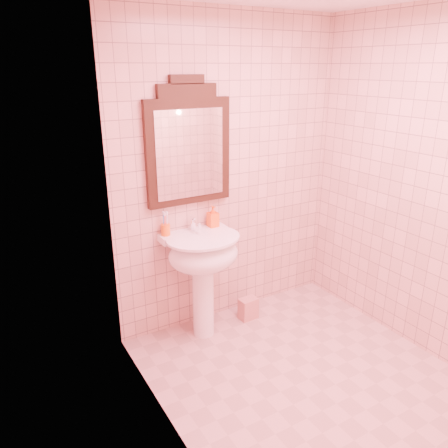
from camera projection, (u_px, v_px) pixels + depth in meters
floor at (309, 379)px, 3.08m from camera, size 2.20×2.20×0.00m
back_wall at (229, 175)px, 3.55m from camera, size 2.00×0.02×2.50m
pedestal_sink at (203, 261)px, 3.39m from camera, size 0.58×0.58×0.86m
faucet at (194, 224)px, 3.41m from camera, size 0.04×0.16×0.11m
mirror at (189, 147)px, 3.26m from camera, size 0.68×0.06×0.95m
toothbrush_cup at (166, 229)px, 3.33m from camera, size 0.07×0.07×0.16m
soap_dispenser at (213, 216)px, 3.50m from camera, size 0.08×0.08×0.17m
towel at (248, 308)px, 3.80m from camera, size 0.16×0.11×0.19m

